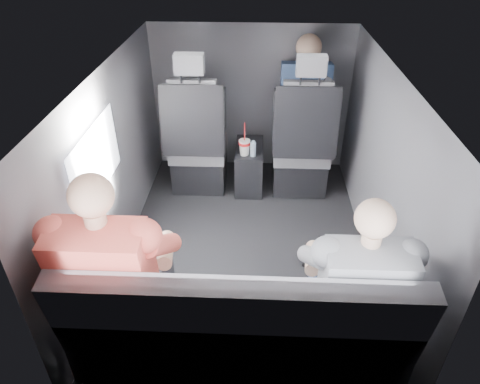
{
  "coord_description": "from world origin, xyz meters",
  "views": [
    {
      "loc": [
        0.07,
        -2.47,
        2.14
      ],
      "look_at": [
        -0.04,
        -0.05,
        0.54
      ],
      "focal_mm": 32.0,
      "sensor_mm": 36.0,
      "label": 1
    }
  ],
  "objects_px": {
    "front_seat_left": "(198,148)",
    "water_bottle": "(253,149)",
    "laptop_white": "(124,247)",
    "laptop_black": "(340,264)",
    "passenger_rear_left": "(119,273)",
    "center_console": "(249,166)",
    "passenger_rear_right": "(353,286)",
    "soda_cup": "(244,147)",
    "front_seat_right": "(301,150)",
    "rear_bench": "(239,338)",
    "passenger_front_right": "(304,99)"
  },
  "relations": [
    {
      "from": "front_seat_left",
      "to": "front_seat_right",
      "type": "height_order",
      "value": "same"
    },
    {
      "from": "rear_bench",
      "to": "soda_cup",
      "type": "height_order",
      "value": "rear_bench"
    },
    {
      "from": "rear_bench",
      "to": "water_bottle",
      "type": "xyz_separation_m",
      "value": [
        0.03,
        1.78,
        0.16
      ]
    },
    {
      "from": "front_seat_right",
      "to": "rear_bench",
      "type": "xyz_separation_m",
      "value": [
        -0.45,
        -1.9,
        -0.09
      ]
    },
    {
      "from": "front_seat_left",
      "to": "laptop_white",
      "type": "bearing_deg",
      "value": -96.56
    },
    {
      "from": "passenger_rear_right",
      "to": "passenger_front_right",
      "type": "relative_size",
      "value": 1.34
    },
    {
      "from": "rear_bench",
      "to": "laptop_black",
      "type": "relative_size",
      "value": 3.9
    },
    {
      "from": "center_console",
      "to": "laptop_white",
      "type": "height_order",
      "value": "laptop_white"
    },
    {
      "from": "front_seat_right",
      "to": "passenger_front_right",
      "type": "height_order",
      "value": "passenger_front_right"
    },
    {
      "from": "front_seat_left",
      "to": "water_bottle",
      "type": "distance_m",
      "value": 0.5
    },
    {
      "from": "front_seat_right",
      "to": "water_bottle",
      "type": "bearing_deg",
      "value": -163.29
    },
    {
      "from": "laptop_black",
      "to": "center_console",
      "type": "bearing_deg",
      "value": 106.44
    },
    {
      "from": "soda_cup",
      "to": "water_bottle",
      "type": "height_order",
      "value": "soda_cup"
    },
    {
      "from": "laptop_white",
      "to": "laptop_black",
      "type": "xyz_separation_m",
      "value": [
        1.14,
        -0.08,
        -0.0
      ]
    },
    {
      "from": "front_seat_left",
      "to": "laptop_black",
      "type": "bearing_deg",
      "value": -60.3
    },
    {
      "from": "front_seat_right",
      "to": "laptop_black",
      "type": "xyz_separation_m",
      "value": [
        0.06,
        -1.68,
        0.23
      ]
    },
    {
      "from": "laptop_black",
      "to": "passenger_rear_left",
      "type": "height_order",
      "value": "passenger_rear_left"
    },
    {
      "from": "center_console",
      "to": "passenger_rear_right",
      "type": "relative_size",
      "value": 0.41
    },
    {
      "from": "soda_cup",
      "to": "passenger_front_right",
      "type": "distance_m",
      "value": 0.69
    },
    {
      "from": "front_seat_right",
      "to": "water_bottle",
      "type": "relative_size",
      "value": 8.92
    },
    {
      "from": "water_bottle",
      "to": "passenger_rear_right",
      "type": "height_order",
      "value": "passenger_rear_right"
    },
    {
      "from": "soda_cup",
      "to": "passenger_rear_left",
      "type": "xyz_separation_m",
      "value": [
        -0.56,
        -1.7,
        0.17
      ]
    },
    {
      "from": "rear_bench",
      "to": "passenger_rear_right",
      "type": "bearing_deg",
      "value": 9.87
    },
    {
      "from": "front_seat_left",
      "to": "laptop_black",
      "type": "xyz_separation_m",
      "value": [
        0.96,
        -1.68,
        0.23
      ]
    },
    {
      "from": "rear_bench",
      "to": "laptop_white",
      "type": "relative_size",
      "value": 4.88
    },
    {
      "from": "front_seat_left",
      "to": "center_console",
      "type": "relative_size",
      "value": 2.64
    },
    {
      "from": "center_console",
      "to": "laptop_black",
      "type": "xyz_separation_m",
      "value": [
        0.51,
        -1.72,
        0.43
      ]
    },
    {
      "from": "soda_cup",
      "to": "laptop_white",
      "type": "distance_m",
      "value": 1.62
    },
    {
      "from": "rear_bench",
      "to": "passenger_rear_right",
      "type": "relative_size",
      "value": 1.35
    },
    {
      "from": "front_seat_left",
      "to": "passenger_front_right",
      "type": "height_order",
      "value": "passenger_front_right"
    },
    {
      "from": "center_console",
      "to": "front_seat_left",
      "type": "bearing_deg",
      "value": -174.93
    },
    {
      "from": "laptop_white",
      "to": "passenger_rear_left",
      "type": "xyz_separation_m",
      "value": [
        0.04,
        -0.21,
        0.01
      ]
    },
    {
      "from": "laptop_white",
      "to": "passenger_rear_left",
      "type": "height_order",
      "value": "passenger_rear_left"
    },
    {
      "from": "front_seat_right",
      "to": "laptop_white",
      "type": "height_order",
      "value": "front_seat_right"
    },
    {
      "from": "front_seat_right",
      "to": "front_seat_left",
      "type": "bearing_deg",
      "value": 180.0
    },
    {
      "from": "passenger_rear_right",
      "to": "rear_bench",
      "type": "bearing_deg",
      "value": -170.13
    },
    {
      "from": "laptop_white",
      "to": "passenger_rear_right",
      "type": "relative_size",
      "value": 0.28
    },
    {
      "from": "water_bottle",
      "to": "laptop_black",
      "type": "xyz_separation_m",
      "value": [
        0.47,
        -1.55,
        0.16
      ]
    },
    {
      "from": "center_console",
      "to": "passenger_front_right",
      "type": "distance_m",
      "value": 0.76
    },
    {
      "from": "laptop_white",
      "to": "passenger_front_right",
      "type": "bearing_deg",
      "value": 59.3
    },
    {
      "from": "rear_bench",
      "to": "laptop_white",
      "type": "bearing_deg",
      "value": 154.46
    },
    {
      "from": "passenger_rear_right",
      "to": "passenger_rear_left",
      "type": "bearing_deg",
      "value": -179.93
    },
    {
      "from": "front_seat_left",
      "to": "front_seat_right",
      "type": "xyz_separation_m",
      "value": [
        0.9,
        0.0,
        0.0
      ]
    },
    {
      "from": "laptop_white",
      "to": "soda_cup",
      "type": "bearing_deg",
      "value": 68.29
    },
    {
      "from": "water_bottle",
      "to": "center_console",
      "type": "bearing_deg",
      "value": 101.96
    },
    {
      "from": "center_console",
      "to": "rear_bench",
      "type": "relative_size",
      "value": 0.3
    },
    {
      "from": "front_seat_left",
      "to": "passenger_front_right",
      "type": "bearing_deg",
      "value": 15.68
    },
    {
      "from": "laptop_black",
      "to": "passenger_rear_left",
      "type": "relative_size",
      "value": 0.32
    },
    {
      "from": "laptop_white",
      "to": "passenger_rear_left",
      "type": "distance_m",
      "value": 0.21
    },
    {
      "from": "passenger_rear_left",
      "to": "soda_cup",
      "type": "bearing_deg",
      "value": 71.81
    }
  ]
}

